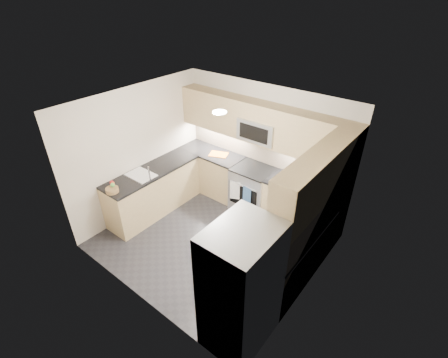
# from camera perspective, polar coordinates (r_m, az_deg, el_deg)

# --- Properties ---
(floor) EXTENTS (3.60, 3.20, 0.00)m
(floor) POSITION_cam_1_polar(r_m,az_deg,el_deg) (6.01, -2.11, -10.75)
(floor) COLOR #25252A
(floor) RESTS_ON ground
(ceiling) EXTENTS (3.60, 3.20, 0.02)m
(ceiling) POSITION_cam_1_polar(r_m,az_deg,el_deg) (4.69, -2.72, 12.32)
(ceiling) COLOR beige
(ceiling) RESTS_ON wall_back
(wall_back) EXTENTS (3.60, 0.02, 2.50)m
(wall_back) POSITION_cam_1_polar(r_m,az_deg,el_deg) (6.38, 7.02, 5.42)
(wall_back) COLOR beige
(wall_back) RESTS_ON floor
(wall_front) EXTENTS (3.60, 0.02, 2.50)m
(wall_front) POSITION_cam_1_polar(r_m,az_deg,el_deg) (4.41, -16.17, -9.44)
(wall_front) COLOR beige
(wall_front) RESTS_ON floor
(wall_left) EXTENTS (0.02, 3.20, 2.50)m
(wall_left) POSITION_cam_1_polar(r_m,az_deg,el_deg) (6.42, -14.74, 4.74)
(wall_left) COLOR beige
(wall_left) RESTS_ON floor
(wall_right) EXTENTS (0.02, 3.20, 2.50)m
(wall_right) POSITION_cam_1_polar(r_m,az_deg,el_deg) (4.50, 15.54, -8.31)
(wall_right) COLOR beige
(wall_right) RESTS_ON floor
(base_cab_back_left) EXTENTS (1.42, 0.60, 0.90)m
(base_cab_back_left) POSITION_cam_1_polar(r_m,az_deg,el_deg) (7.11, -2.13, 1.27)
(base_cab_back_left) COLOR tan
(base_cab_back_left) RESTS_ON floor
(base_cab_back_right) EXTENTS (1.42, 0.60, 0.90)m
(base_cab_back_right) POSITION_cam_1_polar(r_m,az_deg,el_deg) (6.15, 13.64, -5.21)
(base_cab_back_right) COLOR tan
(base_cab_back_right) RESTS_ON floor
(base_cab_right) EXTENTS (0.60, 1.70, 0.90)m
(base_cab_right) POSITION_cam_1_polar(r_m,az_deg,el_deg) (5.22, 11.94, -12.96)
(base_cab_right) COLOR tan
(base_cab_right) RESTS_ON floor
(base_cab_peninsula) EXTENTS (0.60, 2.00, 0.90)m
(base_cab_peninsula) POSITION_cam_1_polar(r_m,az_deg,el_deg) (6.61, -12.18, -2.14)
(base_cab_peninsula) COLOR tan
(base_cab_peninsula) RESTS_ON floor
(countertop_back_left) EXTENTS (1.42, 0.63, 0.04)m
(countertop_back_left) POSITION_cam_1_polar(r_m,az_deg,el_deg) (6.88, -2.21, 4.64)
(countertop_back_left) COLOR black
(countertop_back_left) RESTS_ON base_cab_back_left
(countertop_back_right) EXTENTS (1.42, 0.63, 0.04)m
(countertop_back_right) POSITION_cam_1_polar(r_m,az_deg,el_deg) (5.89, 14.21, -1.55)
(countertop_back_right) COLOR black
(countertop_back_right) RESTS_ON base_cab_back_right
(countertop_right) EXTENTS (0.63, 1.70, 0.04)m
(countertop_right) POSITION_cam_1_polar(r_m,az_deg,el_deg) (4.90, 12.55, -9.05)
(countertop_right) COLOR black
(countertop_right) RESTS_ON base_cab_right
(countertop_peninsula) EXTENTS (0.63, 2.00, 0.04)m
(countertop_peninsula) POSITION_cam_1_polar(r_m,az_deg,el_deg) (6.36, -12.65, 1.37)
(countertop_peninsula) COLOR black
(countertop_peninsula) RESTS_ON base_cab_peninsula
(upper_cab_back) EXTENTS (3.60, 0.35, 0.75)m
(upper_cab_back) POSITION_cam_1_polar(r_m,az_deg,el_deg) (6.01, 6.47, 9.76)
(upper_cab_back) COLOR tan
(upper_cab_back) RESTS_ON wall_back
(upper_cab_right) EXTENTS (0.35, 1.95, 0.75)m
(upper_cab_right) POSITION_cam_1_polar(r_m,az_deg,el_deg) (4.44, 16.06, 0.11)
(upper_cab_right) COLOR tan
(upper_cab_right) RESTS_ON wall_right
(backsplash_back) EXTENTS (3.60, 0.01, 0.51)m
(backsplash_back) POSITION_cam_1_polar(r_m,az_deg,el_deg) (6.40, 6.96, 4.96)
(backsplash_back) COLOR #C4A98E
(backsplash_back) RESTS_ON wall_back
(backsplash_right) EXTENTS (0.01, 2.30, 0.51)m
(backsplash_right) POSITION_cam_1_polar(r_m,az_deg,el_deg) (4.88, 17.63, -6.00)
(backsplash_right) COLOR #C4A98E
(backsplash_right) RESTS_ON wall_right
(gas_range) EXTENTS (0.76, 0.65, 0.91)m
(gas_range) POSITION_cam_1_polar(r_m,az_deg,el_deg) (6.54, 5.04, -1.81)
(gas_range) COLOR #9FA0A6
(gas_range) RESTS_ON floor
(range_cooktop) EXTENTS (0.76, 0.65, 0.03)m
(range_cooktop) POSITION_cam_1_polar(r_m,az_deg,el_deg) (6.30, 5.24, 1.67)
(range_cooktop) COLOR black
(range_cooktop) RESTS_ON gas_range
(oven_door_glass) EXTENTS (0.62, 0.02, 0.45)m
(oven_door_glass) POSITION_cam_1_polar(r_m,az_deg,el_deg) (6.31, 3.36, -3.16)
(oven_door_glass) COLOR black
(oven_door_glass) RESTS_ON gas_range
(oven_handle) EXTENTS (0.60, 0.02, 0.02)m
(oven_handle) POSITION_cam_1_polar(r_m,az_deg,el_deg) (6.15, 3.33, -1.18)
(oven_handle) COLOR #B2B5BA
(oven_handle) RESTS_ON gas_range
(microwave) EXTENTS (0.76, 0.40, 0.40)m
(microwave) POSITION_cam_1_polar(r_m,az_deg,el_deg) (6.04, 6.27, 8.59)
(microwave) COLOR #A2A6AA
(microwave) RESTS_ON upper_cab_back
(microwave_door) EXTENTS (0.60, 0.01, 0.28)m
(microwave_door) POSITION_cam_1_polar(r_m,az_deg,el_deg) (5.88, 5.17, 7.99)
(microwave_door) COLOR black
(microwave_door) RESTS_ON microwave
(refrigerator) EXTENTS (0.70, 0.90, 1.80)m
(refrigerator) POSITION_cam_1_polar(r_m,az_deg,el_deg) (4.12, 3.01, -18.56)
(refrigerator) COLOR #A3A6AB
(refrigerator) RESTS_ON floor
(fridge_handle_left) EXTENTS (0.02, 0.02, 1.20)m
(fridge_handle_left) POSITION_cam_1_polar(r_m,az_deg,el_deg) (4.13, -2.86, -17.17)
(fridge_handle_left) COLOR #B2B5BA
(fridge_handle_left) RESTS_ON refrigerator
(fridge_handle_right) EXTENTS (0.02, 0.02, 1.20)m
(fridge_handle_right) POSITION_cam_1_polar(r_m,az_deg,el_deg) (4.32, 0.37, -14.36)
(fridge_handle_right) COLOR #B2B5BA
(fridge_handle_right) RESTS_ON refrigerator
(sink_basin) EXTENTS (0.52, 0.38, 0.16)m
(sink_basin) POSITION_cam_1_polar(r_m,az_deg,el_deg) (6.26, -14.33, 0.13)
(sink_basin) COLOR white
(sink_basin) RESTS_ON base_cab_peninsula
(faucet) EXTENTS (0.03, 0.03, 0.28)m
(faucet) POSITION_cam_1_polar(r_m,az_deg,el_deg) (5.97, -13.01, 0.95)
(faucet) COLOR silver
(faucet) RESTS_ON countertop_peninsula
(utensil_bowl) EXTENTS (0.26, 0.26, 0.14)m
(utensil_bowl) POSITION_cam_1_polar(r_m,az_deg,el_deg) (5.69, 16.11, -2.06)
(utensil_bowl) COLOR #55B94F
(utensil_bowl) RESTS_ON countertop_back_right
(cutting_board) EXTENTS (0.44, 0.38, 0.01)m
(cutting_board) POSITION_cam_1_polar(r_m,az_deg,el_deg) (6.76, -0.96, 4.35)
(cutting_board) COLOR #C86012
(cutting_board) RESTS_ON countertop_back_left
(fruit_basket) EXTENTS (0.29, 0.29, 0.08)m
(fruit_basket) POSITION_cam_1_polar(r_m,az_deg,el_deg) (5.87, -19.07, -1.85)
(fruit_basket) COLOR #9F794A
(fruit_basket) RESTS_ON countertop_peninsula
(fruit_apple) EXTENTS (0.07, 0.07, 0.07)m
(fruit_apple) POSITION_cam_1_polar(r_m,az_deg,el_deg) (5.93, -19.12, -0.60)
(fruit_apple) COLOR #AB1314
(fruit_apple) RESTS_ON fruit_basket
(fruit_pear) EXTENTS (0.08, 0.08, 0.08)m
(fruit_pear) POSITION_cam_1_polar(r_m,az_deg,el_deg) (5.86, -19.01, -0.99)
(fruit_pear) COLOR #58AC4A
(fruit_pear) RESTS_ON fruit_basket
(dish_towel_check) EXTENTS (0.19, 0.10, 0.38)m
(dish_towel_check) POSITION_cam_1_polar(r_m,az_deg,el_deg) (6.31, 1.97, -2.05)
(dish_towel_check) COLOR white
(dish_towel_check) RESTS_ON oven_handle
(dish_towel_blue) EXTENTS (0.19, 0.04, 0.36)m
(dish_towel_blue) POSITION_cam_1_polar(r_m,az_deg,el_deg) (6.18, 4.04, -2.94)
(dish_towel_blue) COLOR #32578A
(dish_towel_blue) RESTS_ON oven_handle
(fruit_orange) EXTENTS (0.06, 0.06, 0.06)m
(fruit_orange) POSITION_cam_1_polar(r_m,az_deg,el_deg) (5.91, -18.96, -0.75)
(fruit_orange) COLOR #D44817
(fruit_orange) RESTS_ON fruit_basket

